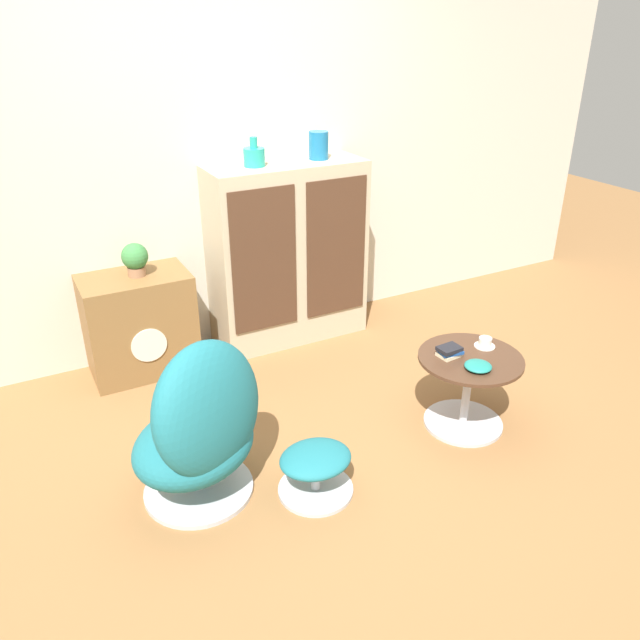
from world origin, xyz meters
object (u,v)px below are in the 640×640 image
object	(u,v)px
ottoman	(316,466)
teacup	(485,343)
vase_leftmost	(254,156)
book_stack	(450,351)
coffee_table	(467,386)
tv_console	(140,324)
sideboard	(288,254)
egg_chair	(201,429)
bowl	(478,366)
potted_plant	(135,258)
vase_inner_left	(319,145)

from	to	relation	value
ottoman	teacup	xyz separation A→B (m)	(1.11, 0.15, 0.29)
vase_leftmost	book_stack	xyz separation A→B (m)	(0.49, -1.36, -0.81)
ottoman	coffee_table	bearing A→B (deg)	5.51
ottoman	tv_console	bearing A→B (deg)	105.71
sideboard	egg_chair	xyz separation A→B (m)	(-1.05, -1.30, -0.22)
egg_chair	vase_leftmost	xyz separation A→B (m)	(0.84, 1.30, 0.88)
egg_chair	teacup	world-z (taller)	egg_chair
vase_leftmost	bowl	bearing A→B (deg)	-70.88
ottoman	coffee_table	distance (m)	0.98
tv_console	book_stack	distance (m)	1.88
vase_leftmost	teacup	distance (m)	1.75
tv_console	bowl	distance (m)	2.04
sideboard	coffee_table	xyz separation A→B (m)	(0.38, -1.42, -0.35)
ottoman	bowl	size ratio (longest dim) A/B	2.59
book_stack	egg_chair	bearing A→B (deg)	177.45
bowl	tv_console	bearing A→B (deg)	131.21
vase_leftmost	book_stack	distance (m)	1.66
tv_console	bowl	bearing A→B (deg)	-48.79
vase_leftmost	potted_plant	size ratio (longest dim) A/B	0.88
coffee_table	vase_leftmost	size ratio (longest dim) A/B	3.13
coffee_table	bowl	xyz separation A→B (m)	(-0.05, -0.11, 0.19)
sideboard	vase_leftmost	distance (m)	0.69
tv_console	vase_inner_left	bearing A→B (deg)	0.17
sideboard	tv_console	world-z (taller)	sideboard
potted_plant	tv_console	bearing A→B (deg)	-178.79
egg_chair	ottoman	distance (m)	0.56
book_stack	bowl	world-z (taller)	book_stack
sideboard	coffee_table	size ratio (longest dim) A/B	2.18
tv_console	coffee_table	xyz separation A→B (m)	(1.39, -1.42, -0.07)
teacup	coffee_table	bearing A→B (deg)	-158.79
vase_leftmost	teacup	world-z (taller)	vase_leftmost
book_stack	sideboard	bearing A→B (deg)	101.76
ottoman	book_stack	size ratio (longest dim) A/B	2.66
teacup	egg_chair	bearing A→B (deg)	177.55
sideboard	coffee_table	world-z (taller)	sideboard
egg_chair	vase_inner_left	xyz separation A→B (m)	(1.28, 1.30, 0.90)
sideboard	bowl	xyz separation A→B (m)	(0.32, -1.53, -0.16)
sideboard	book_stack	distance (m)	1.39
sideboard	teacup	size ratio (longest dim) A/B	10.79
potted_plant	vase_leftmost	bearing A→B (deg)	0.24
egg_chair	teacup	xyz separation A→B (m)	(1.57, -0.07, 0.06)
egg_chair	book_stack	world-z (taller)	egg_chair
ottoman	teacup	size ratio (longest dim) A/B	3.21
tv_console	vase_inner_left	size ratio (longest dim) A/B	3.70
coffee_table	potted_plant	world-z (taller)	potted_plant
sideboard	vase_leftmost	size ratio (longest dim) A/B	6.83
sideboard	egg_chair	bearing A→B (deg)	-129.00
tv_console	egg_chair	world-z (taller)	egg_chair
tv_console	egg_chair	size ratio (longest dim) A/B	0.77
sideboard	vase_leftmost	bearing A→B (deg)	178.93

